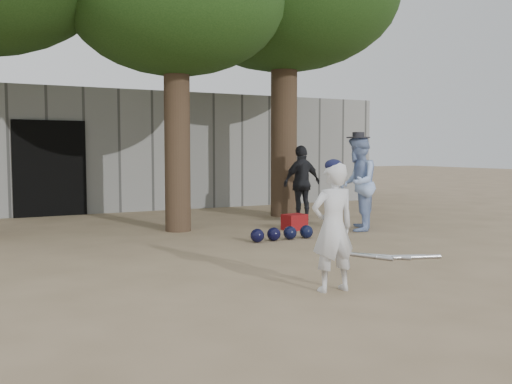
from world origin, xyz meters
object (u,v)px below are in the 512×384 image
spectator_dark (302,183)px  spectator_blue (358,184)px  red_bag (294,222)px  boy_player (333,227)px

spectator_dark → spectator_blue: bearing=85.5°
spectator_blue → spectator_dark: bearing=-136.9°
red_bag → spectator_dark: bearing=52.7°
boy_player → spectator_blue: 4.73m
spectator_dark → boy_player: bearing=54.0°
boy_player → spectator_dark: size_ratio=0.86×
spectator_blue → red_bag: bearing=-82.8°
boy_player → spectator_blue: size_ratio=0.78×
spectator_blue → red_bag: size_ratio=4.26×
boy_player → red_bag: bearing=-112.4°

